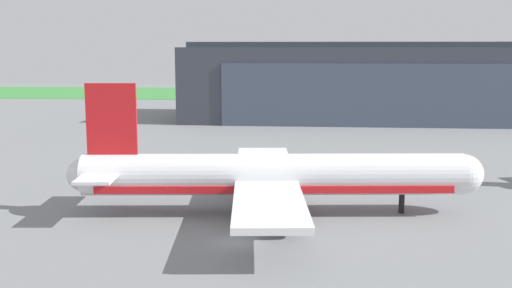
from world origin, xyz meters
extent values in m
plane|color=slate|center=(0.00, 0.00, 0.00)|extent=(440.00, 440.00, 0.00)
cube|color=#3D8A3E|center=(0.00, 165.45, 0.04)|extent=(440.00, 56.00, 0.08)
cube|color=#383D47|center=(18.31, 91.13, 8.08)|extent=(80.74, 30.43, 16.17)
cube|color=#424C60|center=(18.31, 75.76, 6.47)|extent=(61.36, 0.30, 12.93)
cube|color=#383D47|center=(18.31, 91.13, 16.77)|extent=(80.74, 7.30, 1.20)
cylinder|color=silver|center=(2.34, 9.12, 3.92)|extent=(37.29, 7.61, 4.03)
sphere|color=silver|center=(20.79, 10.93, 3.92)|extent=(3.87, 3.87, 3.87)
sphere|color=silver|center=(-16.11, 7.32, 3.92)|extent=(3.14, 3.14, 3.14)
cube|color=red|center=(2.34, 9.12, 2.82)|extent=(34.34, 7.37, 0.70)
cube|color=red|center=(-13.16, 7.61, 9.36)|extent=(4.84, 0.87, 6.85)
cube|color=silver|center=(-13.60, 4.53, 4.33)|extent=(3.87, 5.94, 0.28)
cube|color=silver|center=(-14.19, 10.54, 4.33)|extent=(3.87, 5.94, 0.28)
cube|color=silver|center=(2.49, -0.03, 3.42)|extent=(7.46, 16.54, 0.56)
cube|color=silver|center=(0.71, 18.13, 3.42)|extent=(7.46, 16.54, 0.56)
cylinder|color=gray|center=(3.16, 1.32, 2.01)|extent=(4.02, 2.58, 2.21)
cylinder|color=gray|center=(1.63, 16.93, 2.01)|extent=(4.02, 2.58, 2.21)
cylinder|color=black|center=(14.88, 10.35, 0.96)|extent=(0.56, 0.56, 1.91)
cylinder|color=black|center=(1.07, 6.87, 0.96)|extent=(0.56, 0.56, 1.91)
cylinder|color=black|center=(0.66, 11.08, 0.96)|extent=(0.56, 0.56, 1.91)
camera|label=1|loc=(5.67, -48.79, 16.13)|focal=42.70mm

